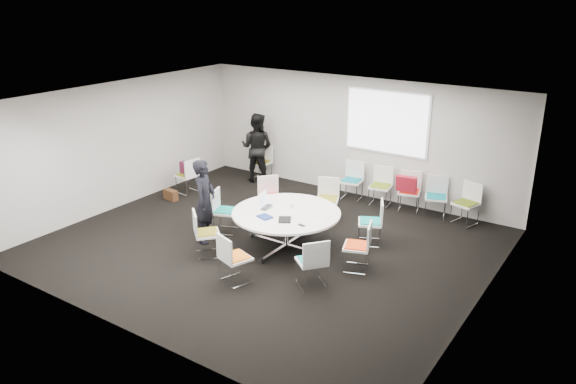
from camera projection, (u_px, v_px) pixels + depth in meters
The scene contains 31 objects.
room_shell at pixel (271, 177), 10.34m from camera, with size 8.08×7.08×2.88m.
conference_table at pixel (286, 222), 10.58m from camera, with size 2.04×2.04×0.73m.
projection_screen at pixel (386, 122), 12.52m from camera, with size 1.90×0.03×1.35m, color white.
chair_ring_a at pixel (357, 255), 9.82m from camera, with size 0.58×0.58×0.88m.
chair_ring_b at pixel (370, 230), 10.82m from camera, with size 0.61×0.61×0.88m.
chair_ring_c at pixel (327, 207), 11.99m from camera, with size 0.60×0.59×0.88m.
chair_ring_d at pixel (270, 205), 12.09m from camera, with size 0.64×0.64×0.88m.
chair_ring_e at pixel (225, 219), 11.36m from camera, with size 0.58×0.59×0.88m.
chair_ring_f at pixel (207, 242), 10.33m from camera, with size 0.64×0.64×0.88m.
chair_ring_g at pixel (235, 267), 9.40m from camera, with size 0.58×0.57×0.88m.
chair_ring_h at pixel (312, 271), 9.27m from camera, with size 0.64×0.64×0.88m.
chair_back_a at pixel (352, 188), 13.13m from camera, with size 0.52×0.51×0.88m.
chair_back_b at pixel (380, 194), 12.76m from camera, with size 0.52×0.51×0.88m.
chair_back_c at pixel (409, 199), 12.43m from camera, with size 0.56×0.55×0.88m.
chair_back_d at pixel (435, 205), 12.11m from camera, with size 0.58×0.57×0.88m.
chair_back_e at pixel (465, 211), 11.75m from camera, with size 0.57×0.56×0.88m.
chair_spare_left at pixel (188, 182), 13.51m from camera, with size 0.50×0.51×0.88m.
chair_person_back at pixel (261, 169), 14.51m from camera, with size 0.47×0.46×0.88m.
person_main at pixel (205, 201), 10.77m from camera, with size 0.60×0.39×1.65m, color black.
person_back at pixel (257, 148), 14.17m from camera, with size 0.86×0.67×1.76m, color black.
laptop at pixel (269, 208), 10.67m from camera, with size 0.32×0.20×0.03m, color #333338.
laptop_lid at pixel (263, 197), 10.87m from camera, with size 0.30×0.02×0.22m, color silver.
notebook_black at pixel (285, 220), 10.13m from camera, with size 0.22×0.30×0.02m, color black.
tablet_folio at pixel (265, 217), 10.25m from camera, with size 0.26×0.20×0.03m, color navy.
papers_right at pixel (323, 215), 10.34m from camera, with size 0.30×0.21×0.00m, color silver.
papers_front at pixel (320, 224), 9.98m from camera, with size 0.30×0.21×0.00m, color white.
cup at pixel (292, 205), 10.70m from camera, with size 0.08×0.08×0.09m, color white.
phone at pixel (302, 225), 9.90m from camera, with size 0.14×0.07×0.01m, color black.
maroon_bag at pixel (187, 168), 13.40m from camera, with size 0.40×0.14×0.28m, color #551630.
brown_bag at pixel (171, 195), 13.13m from camera, with size 0.36×0.16×0.24m, color #3E2514.
red_jacket at pixel (406, 184), 12.10m from camera, with size 0.44×0.10×0.35m, color #A51425.
Camera 1 is at (5.81, -7.98, 4.67)m, focal length 35.00 mm.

